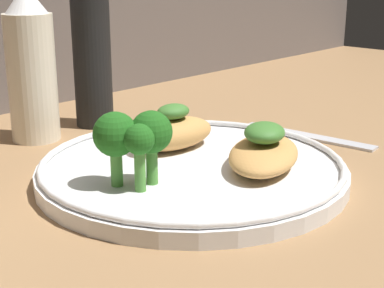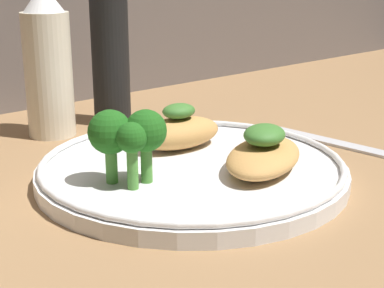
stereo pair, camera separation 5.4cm
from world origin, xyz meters
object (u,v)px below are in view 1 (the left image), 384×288
Objects in this scene: pepper_grinder at (92,52)px; plate at (192,169)px; broccoli_bunch at (133,137)px; sauce_bottle at (31,68)px.

plate is at bearing -104.47° from pepper_grinder.
broccoli_bunch is (-7.13, -0.09, 4.69)cm from plate.
sauce_bottle is 8.41cm from pepper_grinder.
broccoli_bunch is 0.37× the size of sauce_bottle.
sauce_bottle is 0.87× the size of pepper_grinder.
pepper_grinder is (8.36, -0.00, 0.87)cm from sauce_bottle.
broccoli_bunch is at bearing -120.35° from pepper_grinder.
broccoli_bunch is at bearing -179.25° from plate.
plate is at bearing -82.65° from sauce_bottle.
broccoli_bunch reaches higher than plate.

